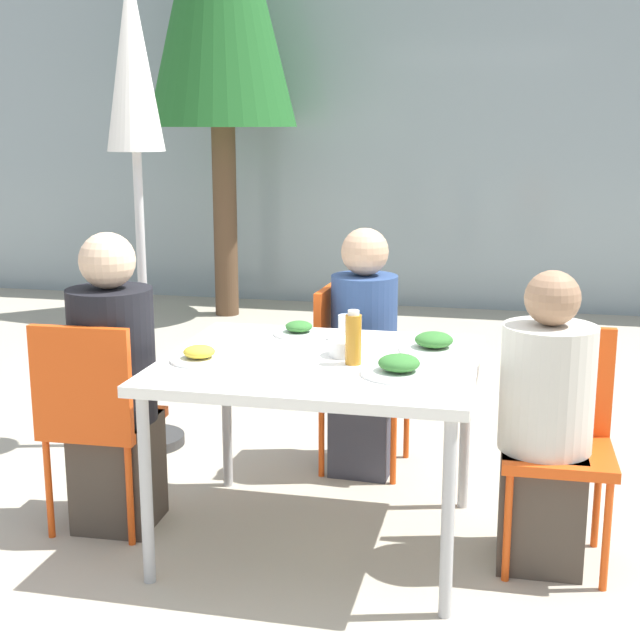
{
  "coord_description": "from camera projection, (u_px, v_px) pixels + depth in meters",
  "views": [
    {
      "loc": [
        0.71,
        -3.18,
        1.62
      ],
      "look_at": [
        0.0,
        0.0,
        0.9
      ],
      "focal_mm": 50.0,
      "sensor_mm": 36.0,
      "label": 1
    }
  ],
  "objects": [
    {
      "name": "plate_3",
      "position": [
        434.0,
        344.0,
        3.48
      ],
      "size": [
        0.27,
        0.27,
        0.07
      ],
      "color": "white",
      "rests_on": "dining_table"
    },
    {
      "name": "plate_2",
      "position": [
        199.0,
        356.0,
        3.32
      ],
      "size": [
        0.22,
        0.22,
        0.06
      ],
      "color": "white",
      "rests_on": "dining_table"
    },
    {
      "name": "bottle",
      "position": [
        353.0,
        338.0,
        3.27
      ],
      "size": [
        0.06,
        0.06,
        0.2
      ],
      "color": "#B7751E",
      "rests_on": "dining_table"
    },
    {
      "name": "plate_1",
      "position": [
        399.0,
        367.0,
        3.15
      ],
      "size": [
        0.27,
        0.27,
        0.07
      ],
      "color": "white",
      "rests_on": "dining_table"
    },
    {
      "name": "plate_0",
      "position": [
        299.0,
        330.0,
        3.74
      ],
      "size": [
        0.21,
        0.21,
        0.06
      ],
      "color": "white",
      "rests_on": "dining_table"
    },
    {
      "name": "building_facade",
      "position": [
        440.0,
        136.0,
        7.75
      ],
      "size": [
        10.0,
        0.2,
        3.0
      ],
      "color": "#89999E",
      "rests_on": "ground"
    },
    {
      "name": "person_right",
      "position": [
        545.0,
        430.0,
        3.25
      ],
      "size": [
        0.34,
        0.34,
        1.11
      ],
      "rotation": [
        0.0,
        0.0,
        -3.12
      ],
      "color": "#473D33",
      "rests_on": "ground"
    },
    {
      "name": "person_far",
      "position": [
        364.0,
        357.0,
        4.12
      ],
      "size": [
        0.3,
        0.3,
        1.16
      ],
      "rotation": [
        0.0,
        0.0,
        -1.62
      ],
      "color": "#383842",
      "rests_on": "ground"
    },
    {
      "name": "closed_umbrella",
      "position": [
        134.0,
        101.0,
        4.21
      ],
      "size": [
        0.36,
        0.36,
        2.36
      ],
      "color": "#333333",
      "rests_on": "ground"
    },
    {
      "name": "chair_far",
      "position": [
        349.0,
        362.0,
        4.2
      ],
      "size": [
        0.42,
        0.42,
        0.87
      ],
      "rotation": [
        0.0,
        0.0,
        -1.62
      ],
      "color": "#E54C14",
      "rests_on": "ground"
    },
    {
      "name": "person_left",
      "position": [
        114.0,
        390.0,
        3.56
      ],
      "size": [
        0.34,
        0.34,
        1.21
      ],
      "rotation": [
        0.0,
        0.0,
        0.03
      ],
      "color": "#473D33",
      "rests_on": "ground"
    },
    {
      "name": "drinking_cup",
      "position": [
        346.0,
        327.0,
        3.66
      ],
      "size": [
        0.06,
        0.06,
        0.1
      ],
      "color": "white",
      "rests_on": "dining_table"
    },
    {
      "name": "chair_left",
      "position": [
        95.0,
        410.0,
        3.51
      ],
      "size": [
        0.41,
        0.41,
        0.87
      ],
      "rotation": [
        0.0,
        0.0,
        0.03
      ],
      "color": "#E54C14",
      "rests_on": "ground"
    },
    {
      "name": "dining_table",
      "position": [
        320.0,
        373.0,
        3.38
      ],
      "size": [
        1.18,
        1.01,
        0.75
      ],
      "color": "white",
      "rests_on": "ground"
    },
    {
      "name": "salad_bowl",
      "position": [
        348.0,
        347.0,
        3.41
      ],
      "size": [
        0.15,
        0.15,
        0.06
      ],
      "color": "white",
      "rests_on": "dining_table"
    },
    {
      "name": "ground_plane",
      "position": [
        320.0,
        540.0,
        3.53
      ],
      "size": [
        24.0,
        24.0,
        0.0
      ],
      "primitive_type": "plane",
      "color": "#B2A893"
    },
    {
      "name": "chair_right",
      "position": [
        558.0,
        426.0,
        3.32
      ],
      "size": [
        0.41,
        0.41,
        0.87
      ],
      "rotation": [
        0.0,
        0.0,
        -3.12
      ],
      "color": "#E54C14",
      "rests_on": "ground"
    }
  ]
}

